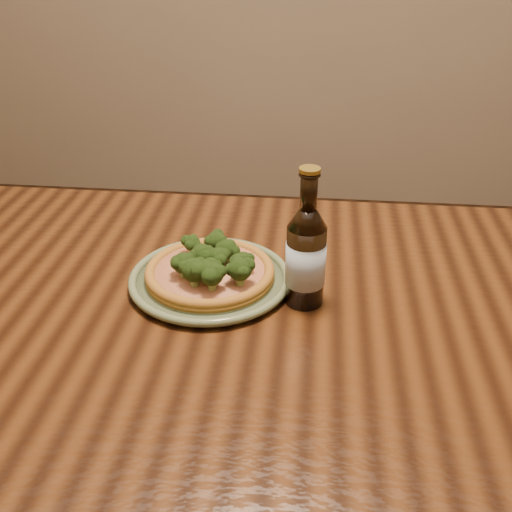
# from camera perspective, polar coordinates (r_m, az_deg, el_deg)

# --- Properties ---
(table) EXTENTS (1.60, 0.90, 0.75)m
(table) POSITION_cam_1_polar(r_m,az_deg,el_deg) (1.01, -1.08, -9.80)
(table) COLOR #42220E
(table) RESTS_ON ground
(plate) EXTENTS (0.28, 0.28, 0.02)m
(plate) POSITION_cam_1_polar(r_m,az_deg,el_deg) (1.03, -4.38, -2.18)
(plate) COLOR #62714E
(plate) RESTS_ON table
(pizza) EXTENTS (0.22, 0.22, 0.07)m
(pizza) POSITION_cam_1_polar(r_m,az_deg,el_deg) (1.01, -4.36, -1.32)
(pizza) COLOR #A06A24
(pizza) RESTS_ON plate
(beer_bottle) EXTENTS (0.06, 0.06, 0.23)m
(beer_bottle) POSITION_cam_1_polar(r_m,az_deg,el_deg) (0.94, 4.77, 0.07)
(beer_bottle) COLOR black
(beer_bottle) RESTS_ON table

